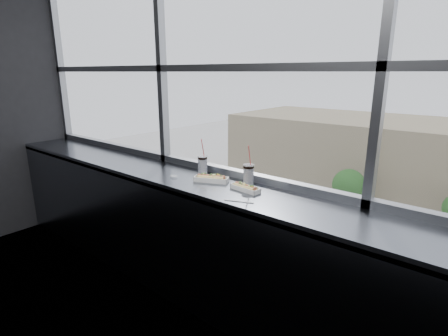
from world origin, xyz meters
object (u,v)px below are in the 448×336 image
Objects in this scene: loose_straw at (239,201)px; pedestrian_a at (361,207)px; soda_cup_left at (203,164)px; car_near_b at (306,268)px; hotdog_tray_right at (245,188)px; car_near_c at (396,300)px; pedestrian_b at (432,230)px; car_near_a at (201,229)px; tree_left at (349,185)px; wrapper at (174,176)px; soda_cup_right at (248,174)px; hotdog_tray_left at (211,178)px; car_far_a at (305,213)px.

pedestrian_a is (-7.76, 28.87, -10.91)m from loose_straw.
car_near_b is (-6.30, 16.14, -11.10)m from soda_cup_left.
hotdog_tray_right is 19.66m from car_near_c.
pedestrian_b is (-1.29, 27.69, -11.24)m from soda_cup_left.
loose_straw is 0.03× the size of car_near_a.
car_near_b is at bearing -80.76° from tree_left.
car_near_a is at bearing 94.89° from car_near_b.
soda_cup_left reaches higher than wrapper.
soda_cup_right is (-0.06, 0.12, 0.07)m from hotdog_tray_right.
loose_straw reaches higher than pedestrian_b.
hotdog_tray_right reaches higher than wrapper.
pedestrian_a is at bearing 104.91° from soda_cup_right.
pedestrian_b is at bearing 93.67° from soda_cup_right.
hotdog_tray_right reaches higher than tree_left.
hotdog_tray_left reaches higher than tree_left.
soda_cup_left is 0.49m from soda_cup_right.
pedestrian_b is at bearing 81.71° from pedestrian_a.
soda_cup_right is 0.14× the size of pedestrian_a.
loose_straw is at bearing -58.25° from hotdog_tray_right.
soda_cup_left is at bearing 59.12° from wrapper.
hotdog_tray_left is at bearing -73.36° from tree_left.
soda_cup_right reaches higher than wrapper.
loose_straw is (0.16, -0.34, -0.09)m from soda_cup_right.
car_near_c is at bearing -89.00° from pedestrian_b.
pedestrian_b is 0.79× the size of pedestrian_a.
car_near_a is at bearing 113.10° from loose_straw.
hotdog_tray_left is 0.35m from hotdog_tray_right.
car_near_b is (-5.21, 0.00, -0.09)m from car_near_c.
pedestrian_a is at bearing 171.71° from pedestrian_b.
hotdog_tray_left is 28.66m from car_far_a.
soda_cup_left is at bearing -153.79° from car_near_b.
pedestrian_b is at bearing 69.05° from hotdog_tray_left.
car_near_c reaches higher than pedestrian_b.
pedestrian_b is at bearing 92.66° from soda_cup_left.
car_far_a is at bearing -33.58° from car_near_a.
pedestrian_b is (-1.83, 27.80, -11.17)m from hotdog_tray_right.
tree_left is (2.13, 4.00, 2.01)m from car_far_a.
soda_cup_left is at bearing -150.18° from car_far_a.
loose_straw is 0.03× the size of car_far_a.
car_far_a is at bearing 31.92° from car_near_b.
wrapper is at bearing 150.71° from loose_straw.
car_near_c reaches higher than car_far_a.
pedestrian_a is (-0.81, 12.40, 0.10)m from car_near_b.
car_near_b is 12.32m from tree_left.
hotdog_tray_left is 0.05× the size of car_near_b.
car_far_a is (4.89, 8.00, 0.01)m from car_near_a.
hotdog_tray_left is 31.52m from pedestrian_a.
car_near_a is 14.05m from tree_left.
car_far_a is 1.36× the size of tree_left.
soda_cup_left is 30.70m from tree_left.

